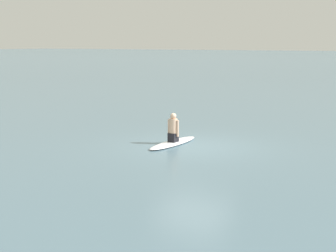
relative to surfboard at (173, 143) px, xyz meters
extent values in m
plane|color=slate|center=(-0.09, -0.84, -0.04)|extent=(400.00, 400.00, 0.00)
ellipsoid|color=white|center=(0.00, 0.00, 0.00)|extent=(2.78, 0.71, 0.09)
cube|color=black|center=(0.00, 0.00, 0.20)|extent=(0.33, 0.27, 0.31)
cylinder|color=#D6AD8E|center=(0.00, 0.00, 0.59)|extent=(0.29, 0.29, 0.51)
sphere|color=#D6AD8E|center=(0.00, 0.00, 0.93)|extent=(0.20, 0.20, 0.20)
cylinder|color=#D6AD8E|center=(0.00, -0.17, 0.52)|extent=(0.08, 0.08, 0.56)
cylinder|color=#D6AD8E|center=(0.00, 0.17, 0.52)|extent=(0.08, 0.08, 0.56)
camera|label=1|loc=(-14.72, -8.50, 3.42)|focal=53.83mm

